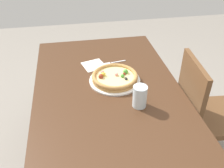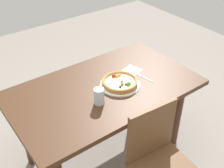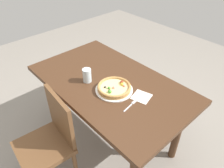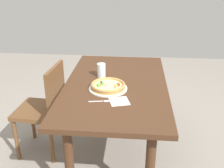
# 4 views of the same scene
# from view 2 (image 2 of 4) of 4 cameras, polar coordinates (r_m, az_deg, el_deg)

# --- Properties ---
(ground_plane) EXTENTS (6.00, 6.00, 0.00)m
(ground_plane) POSITION_cam_2_polar(r_m,az_deg,el_deg) (2.71, -1.36, -13.33)
(ground_plane) COLOR gray
(dining_table) EXTENTS (1.48, 0.87, 0.74)m
(dining_table) POSITION_cam_2_polar(r_m,az_deg,el_deg) (2.27, -1.58, -2.60)
(dining_table) COLOR #472B19
(dining_table) RESTS_ON ground
(chair_near) EXTENTS (0.43, 0.43, 0.88)m
(chair_near) POSITION_cam_2_polar(r_m,az_deg,el_deg) (2.04, 9.61, -15.08)
(chair_near) COLOR brown
(chair_near) RESTS_ON ground
(plate) EXTENTS (0.32, 0.32, 0.01)m
(plate) POSITION_cam_2_polar(r_m,az_deg,el_deg) (2.23, 1.61, -0.14)
(plate) COLOR white
(plate) RESTS_ON dining_table
(pizza) EXTENTS (0.28, 0.28, 0.05)m
(pizza) POSITION_cam_2_polar(r_m,az_deg,el_deg) (2.22, 1.62, 0.40)
(pizza) COLOR #B78447
(pizza) RESTS_ON plate
(fork) EXTENTS (0.04, 0.17, 0.00)m
(fork) POSITION_cam_2_polar(r_m,az_deg,el_deg) (2.34, 6.31, 1.40)
(fork) COLOR silver
(fork) RESTS_ON dining_table
(drinking_glass) EXTENTS (0.08, 0.08, 0.12)m
(drinking_glass) POSITION_cam_2_polar(r_m,az_deg,el_deg) (2.02, -2.61, -2.48)
(drinking_glass) COLOR silver
(drinking_glass) RESTS_ON dining_table
(napkin) EXTENTS (0.17, 0.17, 0.00)m
(napkin) POSITION_cam_2_polar(r_m,az_deg,el_deg) (2.41, 4.03, 2.72)
(napkin) COLOR white
(napkin) RESTS_ON dining_table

